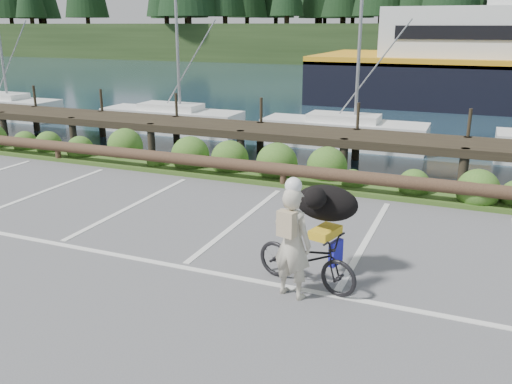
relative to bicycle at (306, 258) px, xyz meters
The scene contains 7 objects.
ground 2.16m from the bicycle, behind, with size 72.00×72.00×0.00m, color #555457.
harbor_backdrop 78.67m from the bicycle, 91.23° to the left, with size 170.00×160.00×30.00m.
vegetation_strip 5.93m from the bicycle, 110.74° to the left, with size 34.00×1.60×0.10m, color #3D5B21.
log_rail 5.29m from the bicycle, 113.43° to the left, with size 32.00×0.30×0.60m, color #443021, non-canonical shape.
bicycle is the anchor object (origin of this frame).
cyclist 0.56m from the bicycle, 104.83° to the right, with size 0.61×0.40×1.67m, color #BEB6A1.
dog 0.92m from the bicycle, 75.17° to the left, with size 0.99×0.49×0.57m, color black.
Camera 1 is at (4.26, -7.49, 3.84)m, focal length 38.00 mm.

